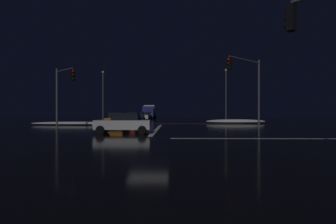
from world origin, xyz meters
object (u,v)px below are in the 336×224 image
Objects in this scene: sedan_orange at (117,120)px; streetlamp_right_far at (226,91)px; sedan_gray at (134,117)px; traffic_signal_ne at (247,79)px; sedan_red at (130,118)px; sedan_green at (147,116)px; streetlamp_left_far at (103,92)px; sedan_blue at (138,117)px; box_truck at (149,111)px; sedan_silver_crossing at (124,123)px; traffic_signal_nw at (63,87)px; sedan_white at (144,116)px.

sedan_orange is 24.36m from streetlamp_right_far.
traffic_signal_ne reaches higher than sedan_gray.
sedan_red is 16.14m from traffic_signal_ne.
sedan_green is 0.49× the size of streetlamp_right_far.
streetlamp_left_far is (-18.76, 22.66, 0.37)m from traffic_signal_ne.
traffic_signal_ne is (12.54, -20.89, 3.80)m from sedan_blue.
sedan_gray is 0.52× the size of box_truck.
sedan_silver_crossing is at bearing -157.95° from traffic_signal_ne.
traffic_signal_ne is at bearing -50.38° from streetlamp_left_far.
streetlamp_right_far is at bearing -50.64° from box_truck.
streetlamp_right_far reaches higher than sedan_blue.
sedan_blue is (0.06, 17.12, 0.00)m from sedan_orange.
sedan_blue is 0.52× the size of box_truck.
sedan_green is 32.69m from traffic_signal_nw.
traffic_signal_ne is at bearing -69.42° from sedan_green.
sedan_blue is at bearing -90.74° from box_truck.
sedan_gray is 17.03m from sedan_green.
sedan_gray and sedan_silver_crossing have the same top height.
traffic_signal_nw is at bearing -85.52° from streetlamp_left_far.
traffic_signal_nw is at bearing -96.77° from box_truck.
sedan_orange and sedan_green have the same top height.
streetlamp_left_far is at bearing 131.24° from sedan_gray.
traffic_signal_nw reaches higher than sedan_orange.
streetlamp_left_far reaches higher than sedan_red.
box_truck is at bearing 89.51° from sedan_orange.
box_truck is 19.05m from streetlamp_left_far.
sedan_green is 0.52× the size of box_truck.
sedan_silver_crossing is at bearing -83.37° from sedan_red.
sedan_blue is (0.01, 5.32, 0.00)m from sedan_gray.
streetlamp_left_far is at bearing -110.17° from box_truck.
sedan_silver_crossing is at bearing -115.25° from streetlamp_right_far.
streetlamp_left_far reaches higher than traffic_signal_nw.
sedan_gray and sedan_green have the same top height.
streetlamp_right_far is (2.16, 22.66, 0.52)m from traffic_signal_ne.
traffic_signal_ne is at bearing -1.40° from traffic_signal_nw.
streetlamp_left_far reaches higher than sedan_green.
streetlamp_right_far is at bearing 64.75° from sedan_silver_crossing.
sedan_blue is at bearing 77.66° from traffic_signal_nw.
streetlamp_left_far reaches higher than sedan_blue.
sedan_silver_crossing is 11.99m from traffic_signal_ne.
sedan_orange and sedan_silver_crossing have the same top height.
streetlamp_right_far is (14.70, 1.77, 4.33)m from sedan_blue.
sedan_blue is at bearing -91.46° from sedan_green.
sedan_white is 0.74× the size of traffic_signal_nw.
sedan_green is (0.30, 11.71, 0.00)m from sedan_blue.
traffic_signal_nw is (-6.48, 4.69, 3.19)m from sedan_silver_crossing.
sedan_blue is 1.00× the size of sedan_green.
traffic_signal_nw reaches higher than sedan_red.
sedan_green is 18.02m from streetlamp_right_far.
sedan_orange is 11.80m from sedan_gray.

